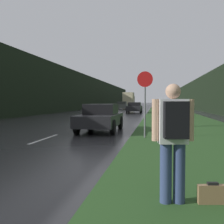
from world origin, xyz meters
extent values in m
cube|color=#26471E|center=(6.46, 40.00, 0.01)|extent=(6.00, 240.00, 0.02)
cube|color=silver|center=(0.00, 8.61, 0.00)|extent=(0.12, 3.00, 0.01)
cube|color=silver|center=(0.00, 15.61, 0.00)|extent=(0.12, 3.00, 0.01)
cube|color=silver|center=(0.00, 22.61, 0.00)|extent=(0.12, 3.00, 0.01)
cube|color=silver|center=(0.00, 29.61, 0.00)|extent=(0.12, 3.00, 0.01)
cube|color=black|center=(-9.46, 50.00, 3.28)|extent=(2.00, 140.00, 6.56)
cube|color=black|center=(12.46, 50.00, 2.72)|extent=(2.00, 140.00, 5.43)
cylinder|color=slate|center=(4.10, 9.53, 1.08)|extent=(0.07, 0.07, 2.16)
cylinder|color=#B71414|center=(4.10, 9.53, 2.49)|extent=(0.66, 0.02, 0.66)
cylinder|color=navy|center=(4.70, 1.90, 0.46)|extent=(0.18, 0.18, 0.93)
cylinder|color=navy|center=(4.91, 1.93, 0.46)|extent=(0.18, 0.18, 0.93)
cube|color=white|center=(4.80, 1.92, 1.26)|extent=(0.46, 0.30, 0.67)
sphere|color=tan|center=(4.80, 1.92, 1.71)|extent=(0.23, 0.23, 0.23)
cylinder|color=tan|center=(4.54, 1.87, 1.28)|extent=(0.10, 0.10, 0.63)
cylinder|color=tan|center=(5.07, 1.96, 1.28)|extent=(0.10, 0.10, 0.63)
cube|color=black|center=(4.84, 1.71, 1.29)|extent=(0.36, 0.23, 0.53)
cube|color=olive|center=(5.40, 1.96, 0.15)|extent=(0.45, 0.17, 0.31)
cube|color=black|center=(5.40, 1.96, 0.33)|extent=(0.17, 0.10, 0.04)
cube|color=black|center=(1.73, 11.83, 0.61)|extent=(1.81, 4.57, 0.57)
cube|color=black|center=(1.73, 12.06, 1.15)|extent=(1.54, 2.05, 0.52)
cylinder|color=black|center=(2.59, 10.41, 0.36)|extent=(0.20, 0.71, 0.71)
cylinder|color=black|center=(0.87, 10.41, 0.36)|extent=(0.20, 0.71, 0.71)
cylinder|color=black|center=(2.59, 13.24, 0.36)|extent=(0.20, 0.71, 0.71)
cylinder|color=black|center=(0.87, 13.24, 0.36)|extent=(0.20, 0.71, 0.71)
cube|color=black|center=(1.73, 35.40, 0.60)|extent=(1.86, 4.61, 0.65)
cube|color=black|center=(1.73, 35.63, 1.17)|extent=(1.58, 2.07, 0.49)
cylinder|color=black|center=(2.61, 33.97, 0.31)|extent=(0.20, 0.61, 0.61)
cylinder|color=black|center=(0.84, 33.97, 0.31)|extent=(0.20, 0.61, 0.61)
cylinder|color=black|center=(2.61, 36.83, 0.31)|extent=(0.20, 0.61, 0.61)
cylinder|color=black|center=(0.84, 36.83, 0.31)|extent=(0.20, 0.61, 0.61)
cube|color=#4C514C|center=(-1.73, 50.22, 0.62)|extent=(1.93, 4.01, 0.70)
cube|color=#2D302D|center=(-1.73, 50.02, 1.25)|extent=(1.64, 1.81, 0.54)
cylinder|color=black|center=(-2.65, 51.46, 0.30)|extent=(0.20, 0.60, 0.60)
cylinder|color=black|center=(-0.81, 51.46, 0.30)|extent=(0.20, 0.60, 0.60)
cylinder|color=black|center=(-2.65, 48.97, 0.30)|extent=(0.20, 0.60, 0.60)
cylinder|color=black|center=(-0.81, 48.97, 0.30)|extent=(0.20, 0.60, 0.60)
cube|color=#6E684F|center=(-1.73, 66.71, 1.60)|extent=(2.22, 2.36, 2.39)
cube|color=tan|center=(-1.73, 63.13, 2.00)|extent=(2.33, 4.81, 3.19)
cylinder|color=black|center=(-2.84, 66.48, 0.45)|extent=(0.28, 0.90, 0.90)
cylinder|color=black|center=(-0.62, 66.48, 0.45)|extent=(0.28, 0.90, 0.90)
cylinder|color=black|center=(-2.84, 61.93, 0.45)|extent=(0.28, 0.90, 0.90)
cylinder|color=black|center=(-0.62, 61.93, 0.45)|extent=(0.28, 0.90, 0.90)
camera|label=1|loc=(4.55, -2.38, 1.56)|focal=45.00mm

